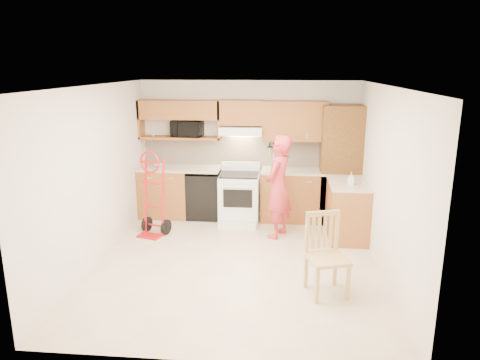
# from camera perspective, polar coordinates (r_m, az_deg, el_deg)

# --- Properties ---
(floor) EXTENTS (4.00, 4.50, 0.02)m
(floor) POSITION_cam_1_polar(r_m,az_deg,el_deg) (6.56, -0.41, -10.53)
(floor) COLOR beige
(floor) RESTS_ON ground
(ceiling) EXTENTS (4.00, 4.50, 0.02)m
(ceiling) POSITION_cam_1_polar(r_m,az_deg,el_deg) (5.95, -0.45, 12.04)
(ceiling) COLOR white
(ceiling) RESTS_ON ground
(wall_back) EXTENTS (4.00, 0.02, 2.50)m
(wall_back) POSITION_cam_1_polar(r_m,az_deg,el_deg) (8.33, 1.12, 4.01)
(wall_back) COLOR beige
(wall_back) RESTS_ON ground
(wall_front) EXTENTS (4.00, 0.02, 2.50)m
(wall_front) POSITION_cam_1_polar(r_m,az_deg,el_deg) (4.00, -3.68, -7.78)
(wall_front) COLOR beige
(wall_front) RESTS_ON ground
(wall_left) EXTENTS (0.02, 4.50, 2.50)m
(wall_left) POSITION_cam_1_polar(r_m,az_deg,el_deg) (6.64, -17.97, 0.58)
(wall_left) COLOR beige
(wall_left) RESTS_ON ground
(wall_right) EXTENTS (0.02, 4.50, 2.50)m
(wall_right) POSITION_cam_1_polar(r_m,az_deg,el_deg) (6.27, 18.18, -0.23)
(wall_right) COLOR beige
(wall_right) RESTS_ON ground
(backsplash) EXTENTS (3.92, 0.03, 0.55)m
(backsplash) POSITION_cam_1_polar(r_m,az_deg,el_deg) (8.32, 1.10, 3.64)
(backsplash) COLOR beige
(backsplash) RESTS_ON wall_back
(lower_cab_left) EXTENTS (0.90, 0.60, 0.90)m
(lower_cab_left) POSITION_cam_1_polar(r_m,az_deg,el_deg) (8.47, -9.58, -1.58)
(lower_cab_left) COLOR #966331
(lower_cab_left) RESTS_ON ground
(dishwasher) EXTENTS (0.60, 0.60, 0.85)m
(dishwasher) POSITION_cam_1_polar(r_m,az_deg,el_deg) (8.32, -4.57, -1.89)
(dishwasher) COLOR black
(dishwasher) RESTS_ON ground
(lower_cab_right) EXTENTS (1.14, 0.60, 0.90)m
(lower_cab_right) POSITION_cam_1_polar(r_m,az_deg,el_deg) (8.20, 6.73, -2.01)
(lower_cab_right) COLOR #966331
(lower_cab_right) RESTS_ON ground
(countertop_left) EXTENTS (1.50, 0.63, 0.04)m
(countertop_left) POSITION_cam_1_polar(r_m,az_deg,el_deg) (8.29, -7.71, 1.49)
(countertop_left) COLOR beige
(countertop_left) RESTS_ON lower_cab_left
(countertop_right) EXTENTS (1.14, 0.63, 0.04)m
(countertop_right) POSITION_cam_1_polar(r_m,az_deg,el_deg) (8.08, 6.82, 1.19)
(countertop_right) COLOR beige
(countertop_right) RESTS_ON lower_cab_right
(cab_return_right) EXTENTS (0.60, 1.00, 0.90)m
(cab_return_right) POSITION_cam_1_polar(r_m,az_deg,el_deg) (7.52, 13.52, -3.87)
(cab_return_right) COLOR #966331
(cab_return_right) RESTS_ON ground
(countertop_return) EXTENTS (0.63, 1.00, 0.04)m
(countertop_return) POSITION_cam_1_polar(r_m,az_deg,el_deg) (7.38, 13.73, -0.40)
(countertop_return) COLOR beige
(countertop_return) RESTS_ON cab_return_right
(pantry_tall) EXTENTS (0.70, 0.60, 2.10)m
(pantry_tall) POSITION_cam_1_polar(r_m,az_deg,el_deg) (8.12, 12.65, 1.94)
(pantry_tall) COLOR brown
(pantry_tall) RESTS_ON ground
(upper_cab_left) EXTENTS (1.50, 0.33, 0.34)m
(upper_cab_left) POSITION_cam_1_polar(r_m,az_deg,el_deg) (8.25, -7.75, 8.89)
(upper_cab_left) COLOR #966331
(upper_cab_left) RESTS_ON wall_back
(upper_shelf_mw) EXTENTS (1.50, 0.33, 0.04)m
(upper_shelf_mw) POSITION_cam_1_polar(r_m,az_deg,el_deg) (8.31, -7.63, 5.39)
(upper_shelf_mw) COLOR #966331
(upper_shelf_mw) RESTS_ON wall_back
(upper_cab_center) EXTENTS (0.76, 0.33, 0.44)m
(upper_cab_center) POSITION_cam_1_polar(r_m,az_deg,el_deg) (8.07, 0.19, 8.62)
(upper_cab_center) COLOR #966331
(upper_cab_center) RESTS_ON wall_back
(upper_cab_right) EXTENTS (1.14, 0.33, 0.70)m
(upper_cab_right) POSITION_cam_1_polar(r_m,az_deg,el_deg) (8.06, 6.99, 7.51)
(upper_cab_right) COLOR #966331
(upper_cab_right) RESTS_ON wall_back
(range_hood) EXTENTS (0.76, 0.46, 0.14)m
(range_hood) POSITION_cam_1_polar(r_m,az_deg,el_deg) (8.05, 0.15, 6.38)
(range_hood) COLOR white
(range_hood) RESTS_ON wall_back
(knife_strip) EXTENTS (0.40, 0.05, 0.29)m
(knife_strip) POSITION_cam_1_polar(r_m,az_deg,el_deg) (8.26, 4.90, 3.80)
(knife_strip) COLOR black
(knife_strip) RESTS_ON backsplash
(microwave) EXTENTS (0.58, 0.43, 0.30)m
(microwave) POSITION_cam_1_polar(r_m,az_deg,el_deg) (8.26, -6.77, 6.56)
(microwave) COLOR black
(microwave) RESTS_ON upper_shelf_mw
(range) EXTENTS (0.71, 0.93, 1.04)m
(range) POSITION_cam_1_polar(r_m,az_deg,el_deg) (7.99, -0.13, -1.83)
(range) COLOR white
(range) RESTS_ON ground
(person) EXTENTS (0.61, 0.73, 1.69)m
(person) POSITION_cam_1_polar(r_m,az_deg,el_deg) (7.26, 4.92, -0.89)
(person) COLOR #C9333B
(person) RESTS_ON ground
(hand_truck) EXTENTS (0.62, 0.59, 1.29)m
(hand_truck) POSITION_cam_1_polar(r_m,az_deg,el_deg) (7.48, -11.24, -2.27)
(hand_truck) COLOR red
(hand_truck) RESTS_ON ground
(dining_chair) EXTENTS (0.58, 0.61, 1.02)m
(dining_chair) POSITION_cam_1_polar(r_m,az_deg,el_deg) (5.62, 11.13, -9.48)
(dining_chair) COLOR tan
(dining_chair) RESTS_ON ground
(soap_bottle) EXTENTS (0.10, 0.10, 0.21)m
(soap_bottle) POSITION_cam_1_polar(r_m,az_deg,el_deg) (7.18, 13.99, 0.17)
(soap_bottle) COLOR white
(soap_bottle) RESTS_ON countertop_return
(bowl) EXTENTS (0.24, 0.24, 0.05)m
(bowl) POSITION_cam_1_polar(r_m,az_deg,el_deg) (8.37, -10.25, 1.82)
(bowl) COLOR white
(bowl) RESTS_ON countertop_left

